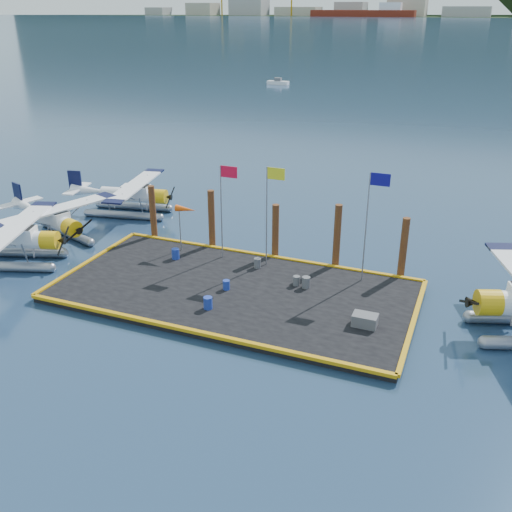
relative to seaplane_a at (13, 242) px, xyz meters
The scene contains 22 objects.
ground 14.84m from the seaplane_a, ahead, with size 4000.00×4000.00×0.00m, color #172D46.
dock 14.82m from the seaplane_a, ahead, with size 20.00×10.00×0.40m, color black.
dock_bumpers 14.79m from the seaplane_a, ahead, with size 20.25×10.25×0.18m, color #C58B0B, non-canonical shape.
seaplane_a is the anchor object (origin of this frame).
seaplane_b 4.01m from the seaplane_a, 92.31° to the left, with size 8.63×9.19×3.30m.
seaplane_c 10.99m from the seaplane_a, 81.03° to the left, with size 8.57×9.34×3.30m.
drum_0 10.29m from the seaplane_a, 21.35° to the left, with size 0.48×0.48×0.68m, color #1B3296.
drum_1 14.40m from the seaplane_a, ahead, with size 0.40×0.40×0.56m, color #1B3296.
drum_2 18.13m from the seaplane_a, ahead, with size 0.40×0.40×0.56m, color #505055.
drum_3 14.45m from the seaplane_a, ahead, with size 0.47×0.47×0.67m, color #1B3296.
drum_4 18.71m from the seaplane_a, ahead, with size 0.47×0.47×0.66m, color #505055.
drum_5 15.55m from the seaplane_a, 16.54° to the left, with size 0.44×0.44×0.62m, color #505055.
crate 22.47m from the seaplane_a, ahead, with size 1.24×0.82×0.62m, color #505055.
flagpole_red 13.72m from the seaplane_a, 22.33° to the left, with size 1.14×0.08×6.00m.
flagpole_yellow 16.50m from the seaplane_a, 18.31° to the left, with size 1.14×0.08×6.20m.
flagpole_blue 22.23m from the seaplane_a, 13.40° to the left, with size 1.14×0.08×6.50m.
windsock 11.07m from the seaplane_a, 27.78° to the left, with size 1.40×0.44×3.12m.
piling_0 9.14m from the seaplane_a, 47.20° to the left, with size 0.44×0.44×4.00m, color #4F2416.
piling_1 12.64m from the seaplane_a, 32.04° to the left, with size 0.44×0.44×4.20m, color #4F2416.
piling_2 16.62m from the seaplane_a, 23.78° to the left, with size 0.44×0.44×3.80m, color #4F2416.
piling_3 20.35m from the seaplane_a, 19.23° to the left, with size 0.44×0.44×4.30m, color #4F2416.
piling_4 24.16m from the seaplane_a, 16.10° to the left, with size 0.44×0.44×4.00m, color #4F2416.
Camera 1 is at (11.98, -26.36, 15.17)m, focal length 40.00 mm.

